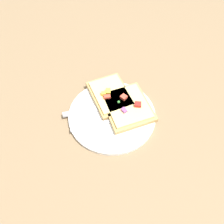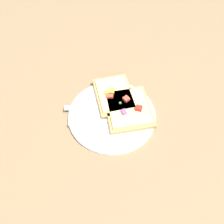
# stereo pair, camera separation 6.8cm
# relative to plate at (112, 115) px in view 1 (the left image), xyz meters

# --- Properties ---
(ground_plane) EXTENTS (4.00, 4.00, 0.00)m
(ground_plane) POSITION_rel_plate_xyz_m (0.00, 0.00, -0.01)
(ground_plane) COLOR #7F6647
(plate) EXTENTS (0.28, 0.28, 0.01)m
(plate) POSITION_rel_plate_xyz_m (0.00, 0.00, 0.00)
(plate) COLOR white
(plate) RESTS_ON ground
(fork) EXTENTS (0.18, 0.17, 0.01)m
(fork) POSITION_rel_plate_xyz_m (-0.01, 0.03, 0.01)
(fork) COLOR #B7B7BC
(fork) RESTS_ON plate
(knife) EXTENTS (0.19, 0.16, 0.01)m
(knife) POSITION_rel_plate_xyz_m (0.06, 0.01, 0.01)
(knife) COLOR #B7B7BC
(knife) RESTS_ON plate
(pizza_slice_main) EXTENTS (0.21, 0.21, 0.03)m
(pizza_slice_main) POSITION_rel_plate_xyz_m (-0.03, -0.04, 0.02)
(pizza_slice_main) COLOR tan
(pizza_slice_main) RESTS_ON plate
(pizza_slice_corner) EXTENTS (0.20, 0.19, 0.03)m
(pizza_slice_corner) POSITION_rel_plate_xyz_m (0.04, -0.06, 0.02)
(pizza_slice_corner) COLOR tan
(pizza_slice_corner) RESTS_ON plate
(crumb_scatter) EXTENTS (0.08, 0.11, 0.01)m
(crumb_scatter) POSITION_rel_plate_xyz_m (-0.06, -0.04, 0.01)
(crumb_scatter) COLOR tan
(crumb_scatter) RESTS_ON plate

